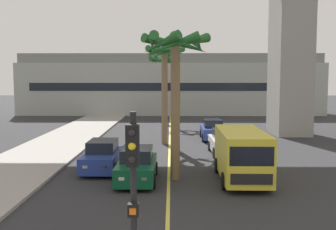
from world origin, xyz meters
TOP-DOWN VIEW (x-y plane):
  - lane_stripe_center at (0.00, 24.00)m, footprint 0.14×56.00m
  - pier_building_backdrop at (0.00, 54.14)m, footprint 39.36×8.04m
  - car_queue_front at (-3.47, 20.10)m, footprint 1.85×4.11m
  - car_queue_second at (-1.48, 17.87)m, footprint 1.84×4.10m
  - car_queue_third at (3.36, 30.89)m, footprint 1.86×4.11m
  - car_queue_fourth at (3.52, 24.70)m, footprint 1.90×4.14m
  - delivery_van at (3.40, 17.97)m, footprint 2.21×5.27m
  - traffic_light_median_near at (-0.58, 6.58)m, footprint 0.24×0.37m
  - traffic_light_median_far at (0.54, 24.57)m, footprint 0.24×0.37m
  - palm_tree_near_median at (0.30, 18.22)m, footprint 3.30×3.30m
  - palm_tree_mid_median at (-0.37, 28.65)m, footprint 3.00×3.01m
  - palm_tree_far_median at (-0.62, 41.41)m, footprint 3.32×3.40m

SIDE VIEW (x-z plane):
  - lane_stripe_center at x=0.00m, z-range 0.00..0.01m
  - car_queue_front at x=-3.47m, z-range -0.06..1.50m
  - car_queue_second at x=-1.48m, z-range -0.06..1.50m
  - car_queue_third at x=3.36m, z-range -0.06..1.50m
  - car_queue_fourth at x=3.52m, z-range -0.06..1.50m
  - delivery_van at x=3.40m, z-range 0.11..2.47m
  - traffic_light_median_near at x=-0.58m, z-range 0.61..4.81m
  - traffic_light_median_far at x=0.54m, z-range 0.61..4.81m
  - pier_building_backdrop at x=0.00m, z-range -0.06..7.81m
  - palm_tree_near_median at x=0.30m, z-range 2.09..9.06m
  - palm_tree_mid_median at x=-0.37m, z-range 2.15..9.34m
  - palm_tree_far_median at x=-0.62m, z-range 2.35..9.42m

